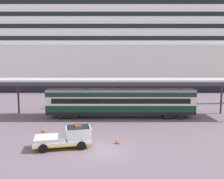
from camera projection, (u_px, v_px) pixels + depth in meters
name	position (u px, v px, depth m)	size (l,w,h in m)	color
ground_plane	(106.00, 152.00, 20.20)	(400.00, 400.00, 0.00)	slate
cruise_ship	(65.00, 39.00, 72.29)	(129.40, 29.40, 42.32)	black
platform_canopy	(120.00, 81.00, 32.66)	(36.47, 5.06, 5.50)	silver
train_carriage	(121.00, 102.00, 32.55)	(20.70, 2.81, 4.11)	black
service_truck	(68.00, 137.00, 21.29)	(5.50, 3.05, 2.02)	white
traffic_cone_near	(117.00, 140.00, 22.25)	(0.36, 0.36, 0.67)	black
traffic_cone_mid	(43.00, 129.00, 25.95)	(0.36, 0.36, 0.65)	black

